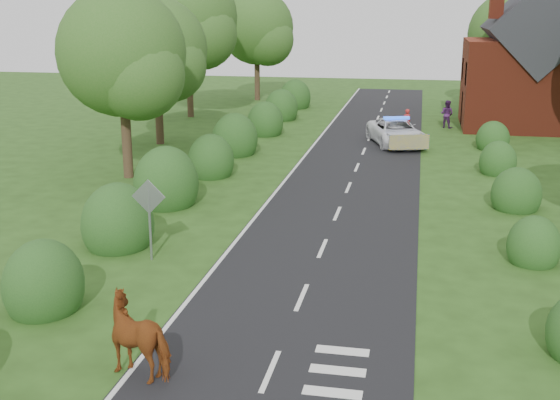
% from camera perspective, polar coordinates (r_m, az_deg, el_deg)
% --- Properties ---
extents(ground, '(120.00, 120.00, 0.00)m').
position_cam_1_polar(ground, '(18.83, 1.77, -7.96)').
color(ground, '#274616').
extents(road, '(6.00, 70.00, 0.02)m').
position_cam_1_polar(road, '(33.03, 6.11, 2.27)').
color(road, black).
rests_on(road, ground).
extents(road_markings, '(4.96, 70.00, 0.01)m').
position_cam_1_polar(road_markings, '(31.21, 2.83, 1.59)').
color(road_markings, white).
rests_on(road_markings, road).
extents(hedgerow_left, '(2.75, 50.41, 3.00)m').
position_cam_1_polar(hedgerow_left, '(30.96, -6.54, 2.77)').
color(hedgerow_left, '#214A1C').
rests_on(hedgerow_left, ground).
extents(hedgerow_right, '(2.10, 45.78, 2.10)m').
position_cam_1_polar(hedgerow_right, '(29.34, 18.36, 0.98)').
color(hedgerow_right, '#214A1C').
rests_on(hedgerow_right, ground).
extents(tree_left_a, '(5.74, 5.60, 8.38)m').
position_cam_1_polar(tree_left_a, '(31.60, -12.41, 11.19)').
color(tree_left_a, '#332316').
rests_on(tree_left_a, ground).
extents(tree_left_b, '(5.74, 5.60, 8.07)m').
position_cam_1_polar(tree_left_b, '(39.58, -9.76, 11.67)').
color(tree_left_b, '#332316').
rests_on(tree_left_b, ground).
extents(tree_left_c, '(6.97, 6.80, 10.22)m').
position_cam_1_polar(tree_left_c, '(49.39, -7.24, 14.20)').
color(tree_left_c, '#332316').
rests_on(tree_left_c, ground).
extents(tree_left_d, '(6.15, 6.00, 8.89)m').
position_cam_1_polar(tree_left_d, '(58.41, -1.67, 13.60)').
color(tree_left_d, '#332316').
rests_on(tree_left_d, ground).
extents(tree_right_c, '(6.15, 6.00, 8.58)m').
position_cam_1_polar(tree_right_c, '(55.32, 18.43, 12.44)').
color(tree_right_c, '#332316').
rests_on(tree_right_c, ground).
extents(road_sign, '(1.06, 0.08, 2.53)m').
position_cam_1_polar(road_sign, '(21.40, -10.60, -0.62)').
color(road_sign, gray).
rests_on(road_sign, ground).
extents(house, '(8.00, 7.40, 9.17)m').
position_cam_1_polar(house, '(47.66, 19.62, 10.10)').
color(house, maroon).
rests_on(house, ground).
extents(cow, '(2.21, 1.55, 1.42)m').
position_cam_1_polar(cow, '(15.27, -11.08, -11.15)').
color(cow, maroon).
rests_on(cow, ground).
extents(police_van, '(3.83, 5.68, 1.59)m').
position_cam_1_polar(police_van, '(39.88, 9.40, 5.46)').
color(police_van, white).
rests_on(police_van, ground).
extents(pedestrian_red, '(0.67, 0.60, 1.54)m').
position_cam_1_polar(pedestrian_red, '(43.39, 10.24, 6.28)').
color(pedestrian_red, '#AF2524').
rests_on(pedestrian_red, ground).
extents(pedestrian_purple, '(1.07, 0.99, 1.77)m').
position_cam_1_polar(pedestrian_purple, '(46.27, 13.41, 6.81)').
color(pedestrian_purple, '#471F53').
rests_on(pedestrian_purple, ground).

